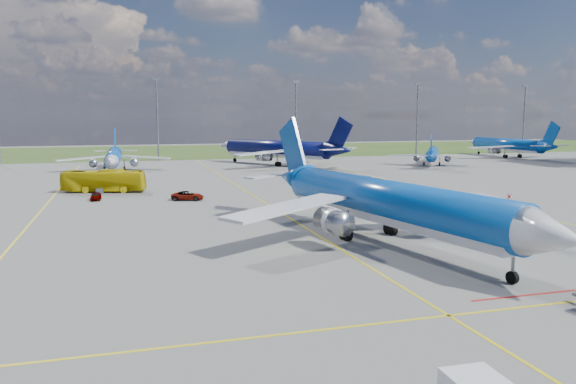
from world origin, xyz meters
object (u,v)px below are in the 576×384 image
object	(u,v)px
main_airliner	(387,243)
uld_container	(547,240)
apron_bus	(104,181)
baggage_tug_c	(100,190)
bg_jet_n	(277,165)
baggage_tug_w	(420,192)
service_car_b	(188,196)
bg_jet_ene	(506,157)
baggage_tug_e	(367,179)
service_car_c	(361,184)
warning_post	(509,205)
bg_jet_nnw	(114,172)
service_car_a	(96,196)
bg_jet_ne	(432,165)

from	to	relation	value
main_airliner	uld_container	world-z (taller)	main_airliner
apron_bus	baggage_tug_c	world-z (taller)	apron_bus
bg_jet_n	baggage_tug_w	size ratio (longest dim) A/B	9.43
service_car_b	apron_bus	bearing A→B (deg)	59.37
bg_jet_ene	baggage_tug_c	world-z (taller)	bg_jet_ene
uld_container	baggage_tug_e	distance (m)	54.89
service_car_c	baggage_tug_c	distance (m)	43.99
main_airliner	baggage_tug_c	size ratio (longest dim) A/B	9.92
warning_post	bg_jet_nnw	bearing A→B (deg)	123.00
service_car_c	baggage_tug_w	world-z (taller)	service_car_c
service_car_c	baggage_tug_e	xyz separation A→B (m)	(4.63, 7.87, -0.21)
service_car_a	service_car_b	distance (m)	13.64
bg_jet_n	baggage_tug_e	xyz separation A→B (m)	(7.14, -39.65, 0.46)
service_car_c	service_car_b	bearing A→B (deg)	-119.26
bg_jet_nnw	baggage_tug_c	xyz separation A→B (m)	(-1.74, -35.10, 0.48)
apron_bus	baggage_tug_w	size ratio (longest dim) A/B	2.77
bg_jet_ene	baggage_tug_w	size ratio (longest dim) A/B	8.53
main_airliner	apron_bus	distance (m)	54.52
bg_jet_ene	baggage_tug_e	size ratio (longest dim) A/B	9.03
bg_jet_nnw	baggage_tug_e	distance (m)	57.10
main_airliner	baggage_tug_w	bearing A→B (deg)	43.97
service_car_a	service_car_c	distance (m)	43.95
bg_jet_nnw	baggage_tug_e	size ratio (longest dim) A/B	7.75
bg_jet_ne	baggage_tug_e	world-z (taller)	bg_jet_ne
uld_container	main_airliner	bearing A→B (deg)	144.77
warning_post	apron_bus	xyz separation A→B (m)	(-48.55, 38.30, 0.36)
bg_jet_ne	service_car_a	bearing A→B (deg)	58.42
apron_bus	service_car_a	xyz separation A→B (m)	(-0.91, -8.90, -1.26)
bg_jet_n	baggage_tug_e	size ratio (longest dim) A/B	9.99
bg_jet_ene	main_airliner	world-z (taller)	main_airliner
warning_post	main_airliner	world-z (taller)	main_airliner
baggage_tug_e	service_car_c	bearing A→B (deg)	-128.77
baggage_tug_c	uld_container	bearing A→B (deg)	-51.09
bg_jet_n	service_car_c	world-z (taller)	bg_jet_n
warning_post	bg_jet_ene	world-z (taller)	bg_jet_ene
bg_jet_ne	apron_bus	distance (m)	84.50
baggage_tug_c	service_car_b	bearing A→B (deg)	-43.86
bg_jet_ene	bg_jet_nnw	bearing A→B (deg)	5.92
bg_jet_n	baggage_tug_c	distance (m)	58.46
bg_jet_ne	service_car_a	xyz separation A→B (m)	(-79.62, -39.59, 0.60)
service_car_c	bg_jet_nnw	bearing A→B (deg)	-175.56
bg_jet_n	main_airliner	xyz separation A→B (m)	(-12.62, -88.08, 0.00)
bg_jet_n	baggage_tug_c	bearing A→B (deg)	11.94
bg_jet_ne	baggage_tug_w	size ratio (longest dim) A/B	6.44
service_car_a	main_airliner	bearing A→B (deg)	-50.02
baggage_tug_c	baggage_tug_e	bearing A→B (deg)	2.54
bg_jet_nnw	bg_jet_ne	size ratio (longest dim) A/B	1.14
apron_bus	service_car_a	world-z (taller)	apron_bus
service_car_a	service_car_b	world-z (taller)	service_car_b
uld_container	baggage_tug_w	size ratio (longest dim) A/B	0.43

